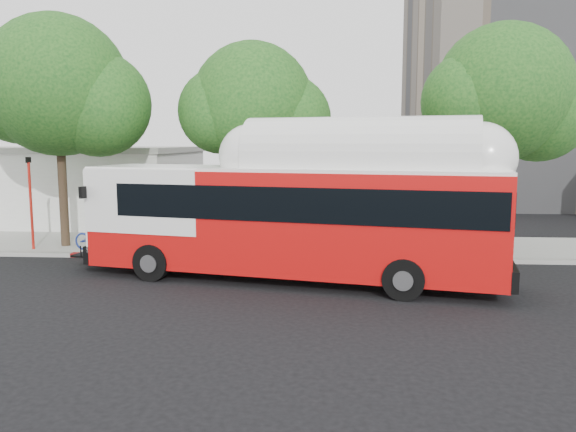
# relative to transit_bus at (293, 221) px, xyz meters

# --- Properties ---
(ground) EXTENTS (120.00, 120.00, 0.00)m
(ground) POSITION_rel_transit_bus_xyz_m (-1.01, -0.68, -1.99)
(ground) COLOR black
(ground) RESTS_ON ground
(sidewalk) EXTENTS (60.00, 5.00, 0.15)m
(sidewalk) POSITION_rel_transit_bus_xyz_m (-1.01, 5.82, -1.91)
(sidewalk) COLOR gray
(sidewalk) RESTS_ON ground
(curb_strip) EXTENTS (60.00, 0.30, 0.15)m
(curb_strip) POSITION_rel_transit_bus_xyz_m (-1.01, 3.22, -1.91)
(curb_strip) COLOR gray
(curb_strip) RESTS_ON ground
(red_curb_segment) EXTENTS (10.00, 0.32, 0.16)m
(red_curb_segment) POSITION_rel_transit_bus_xyz_m (-4.01, 3.22, -1.91)
(red_curb_segment) COLOR maroon
(red_curb_segment) RESTS_ON ground
(street_tree_left) EXTENTS (6.67, 5.80, 9.74)m
(street_tree_left) POSITION_rel_transit_bus_xyz_m (-9.54, 4.88, 4.62)
(street_tree_left) COLOR #2D2116
(street_tree_left) RESTS_ON ground
(street_tree_mid) EXTENTS (5.75, 5.00, 8.62)m
(street_tree_mid) POSITION_rel_transit_bus_xyz_m (-1.60, 5.38, 3.92)
(street_tree_mid) COLOR #2D2116
(street_tree_mid) RESTS_ON ground
(street_tree_right) EXTENTS (6.21, 5.40, 9.18)m
(street_tree_right) POSITION_rel_transit_bus_xyz_m (8.43, 5.18, 4.27)
(street_tree_right) COLOR #2D2116
(street_tree_right) RESTS_ON ground
(low_commercial_bldg) EXTENTS (16.20, 10.20, 4.25)m
(low_commercial_bldg) POSITION_rel_transit_bus_xyz_m (-15.01, 13.32, 0.16)
(low_commercial_bldg) COLOR silver
(low_commercial_bldg) RESTS_ON ground
(transit_bus) EXTENTS (14.59, 5.66, 4.25)m
(transit_bus) POSITION_rel_transit_bus_xyz_m (0.00, 0.00, 0.00)
(transit_bus) COLOR red
(transit_bus) RESTS_ON ground
(signal_pole) EXTENTS (0.11, 0.37, 3.93)m
(signal_pole) POSITION_rel_transit_bus_xyz_m (-10.97, 3.95, 0.03)
(signal_pole) COLOR red
(signal_pole) RESTS_ON ground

